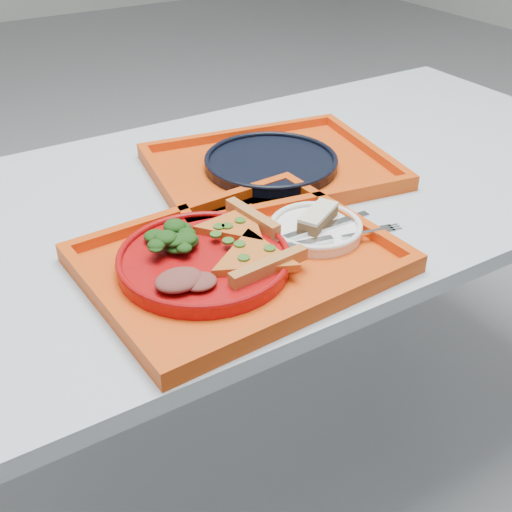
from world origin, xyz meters
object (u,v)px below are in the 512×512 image
dinner_plate (204,262)px  dessert_bar (318,217)px  navy_plate (271,164)px  tray_main (239,263)px  tray_far (271,170)px

dinner_plate → dessert_bar: size_ratio=2.84×
navy_plate → dessert_bar: size_ratio=2.84×
tray_main → dessert_bar: (0.15, 0.01, 0.03)m
navy_plate → dessert_bar: (-0.07, -0.24, 0.02)m
tray_main → tray_far: size_ratio=1.00×
tray_main → dinner_plate: bearing=166.7°
dinner_plate → dessert_bar: dessert_bar is taller
tray_far → dessert_bar: bearing=-95.9°
tray_main → tray_far: 0.33m
navy_plate → dessert_bar: 0.25m
tray_main → dessert_bar: size_ratio=4.92×
dessert_bar → dinner_plate: bearing=150.7°
tray_main → navy_plate: (0.22, 0.25, 0.01)m
tray_main → tray_far: (0.22, 0.25, 0.00)m
tray_far → tray_main: bearing=-122.0°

